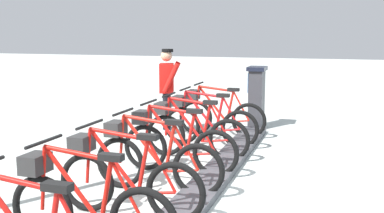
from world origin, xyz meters
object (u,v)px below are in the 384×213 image
at_px(bike_docked_2, 192,132).
at_px(bike_docked_5, 123,178).
at_px(bike_docked_1, 206,122).
at_px(bike_docked_3, 175,143).
at_px(worker_near_rack, 167,88).
at_px(bike_docked_6, 84,205).
at_px(bike_docked_0, 218,114).
at_px(bike_docked_4, 152,159).
at_px(payment_kiosk, 256,96).

relative_size(bike_docked_2, bike_docked_5, 1.00).
bearing_deg(bike_docked_1, bike_docked_3, 90.00).
xyz_separation_m(bike_docked_3, worker_near_rack, (1.00, -2.42, 0.48)).
bearing_deg(bike_docked_3, bike_docked_6, 90.00).
bearing_deg(bike_docked_0, bike_docked_3, 90.00).
distance_m(bike_docked_5, worker_near_rack, 4.24).
bearing_deg(bike_docked_4, bike_docked_5, 90.00).
distance_m(bike_docked_2, worker_near_rack, 1.94).
distance_m(bike_docked_2, bike_docked_4, 1.67).
height_order(bike_docked_0, bike_docked_4, same).
bearing_deg(bike_docked_3, bike_docked_5, 90.00).
height_order(bike_docked_3, bike_docked_4, same).
distance_m(bike_docked_0, bike_docked_1, 0.83).
distance_m(bike_docked_3, bike_docked_5, 1.67).
distance_m(payment_kiosk, bike_docked_1, 1.90).
xyz_separation_m(payment_kiosk, bike_docked_1, (0.57, 1.80, -0.24)).
height_order(bike_docked_1, bike_docked_3, same).
bearing_deg(bike_docked_0, bike_docked_2, 90.00).
distance_m(payment_kiosk, bike_docked_5, 5.17).
relative_size(bike_docked_3, bike_docked_6, 1.00).
height_order(bike_docked_0, bike_docked_6, same).
bearing_deg(bike_docked_5, bike_docked_4, -90.00).
bearing_deg(bike_docked_5, worker_near_rack, -76.19).
relative_size(bike_docked_1, bike_docked_6, 1.00).
bearing_deg(bike_docked_3, bike_docked_4, 90.00).
distance_m(bike_docked_5, bike_docked_6, 0.83).
height_order(payment_kiosk, bike_docked_6, payment_kiosk).
relative_size(bike_docked_0, bike_docked_6, 1.00).
xyz_separation_m(bike_docked_1, bike_docked_2, (0.00, 0.83, 0.00)).
relative_size(bike_docked_1, bike_docked_2, 1.00).
bearing_deg(bike_docked_4, bike_docked_3, -90.00).
relative_size(bike_docked_3, bike_docked_4, 1.00).
height_order(bike_docked_1, bike_docked_5, same).
relative_size(bike_docked_2, bike_docked_3, 1.00).
relative_size(bike_docked_5, worker_near_rack, 1.04).
xyz_separation_m(bike_docked_4, bike_docked_6, (0.00, 1.67, 0.00)).
xyz_separation_m(bike_docked_2, bike_docked_4, (0.00, 1.67, 0.00)).
bearing_deg(bike_docked_1, payment_kiosk, -107.62).
bearing_deg(bike_docked_5, payment_kiosk, -96.35).
bearing_deg(bike_docked_6, bike_docked_4, -90.00).
distance_m(bike_docked_1, bike_docked_2, 0.83).
relative_size(payment_kiosk, bike_docked_1, 0.74).
distance_m(bike_docked_6, worker_near_rack, 5.05).
bearing_deg(worker_near_rack, bike_docked_0, -175.31).
bearing_deg(bike_docked_0, bike_docked_4, 90.00).
distance_m(bike_docked_4, worker_near_rack, 3.44).
bearing_deg(worker_near_rack, bike_docked_5, 103.81).
height_order(bike_docked_1, bike_docked_6, same).
distance_m(payment_kiosk, bike_docked_4, 4.35).
relative_size(bike_docked_1, bike_docked_5, 1.00).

